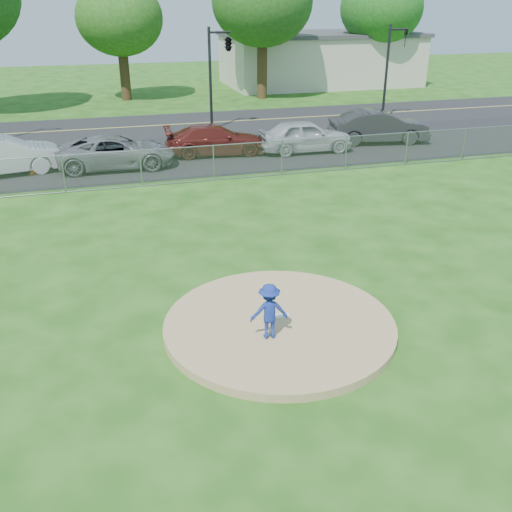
{
  "coord_description": "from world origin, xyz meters",
  "views": [
    {
      "loc": [
        -3.66,
        -10.86,
        7.11
      ],
      "look_at": [
        0.0,
        2.0,
        1.0
      ],
      "focal_mm": 40.0,
      "sensor_mm": 36.0,
      "label": 1
    }
  ],
  "objects": [
    {
      "name": "parked_car_white",
      "position": [
        -7.64,
        15.42,
        0.85
      ],
      "size": [
        5.33,
        2.75,
        1.67
      ],
      "primitive_type": "imported",
      "rotation": [
        0.0,
        0.0,
        1.77
      ],
      "color": "silver",
      "rests_on": "parking_lot"
    },
    {
      "name": "parked_car_gray",
      "position": [
        -2.81,
        15.13,
        0.73
      ],
      "size": [
        5.25,
        2.53,
        1.44
      ],
      "primitive_type": "imported",
      "rotation": [
        0.0,
        0.0,
        1.55
      ],
      "color": "slate",
      "rests_on": "parking_lot"
    },
    {
      "name": "pitcher",
      "position": [
        -0.43,
        -0.55,
        0.85
      ],
      "size": [
        0.87,
        0.55,
        1.29
      ],
      "primitive_type": "imported",
      "rotation": [
        0.0,
        0.0,
        3.06
      ],
      "color": "navy",
      "rests_on": "pitchers_mound"
    },
    {
      "name": "pitchers_mound",
      "position": [
        0.0,
        0.0,
        0.1
      ],
      "size": [
        5.4,
        5.4,
        0.2
      ],
      "primitive_type": "cylinder",
      "color": "tan",
      "rests_on": "ground"
    },
    {
      "name": "ground",
      "position": [
        0.0,
        10.0,
        0.0
      ],
      "size": [
        120.0,
        120.0,
        0.0
      ],
      "primitive_type": "plane",
      "color": "#1B4B10",
      "rests_on": "ground"
    },
    {
      "name": "parking_lot",
      "position": [
        0.0,
        16.5,
        0.01
      ],
      "size": [
        50.0,
        8.0,
        0.01
      ],
      "primitive_type": "cube",
      "color": "black",
      "rests_on": "ground"
    },
    {
      "name": "street",
      "position": [
        0.0,
        24.0,
        0.0
      ],
      "size": [
        60.0,
        7.0,
        0.01
      ],
      "primitive_type": "cube",
      "color": "black",
      "rests_on": "ground"
    },
    {
      "name": "parked_car_pearl",
      "position": [
        6.4,
        15.56,
        0.8
      ],
      "size": [
        4.69,
        2.01,
        1.58
      ],
      "primitive_type": "imported",
      "rotation": [
        0.0,
        0.0,
        1.54
      ],
      "color": "#B6B8BA",
      "rests_on": "parking_lot"
    },
    {
      "name": "commercial_building",
      "position": [
        16.0,
        38.0,
        2.16
      ],
      "size": [
        16.4,
        9.4,
        4.3
      ],
      "color": "#BFB6A3",
      "rests_on": "ground"
    },
    {
      "name": "parked_car_darkred",
      "position": [
        2.0,
        16.26,
        0.72
      ],
      "size": [
        5.05,
        2.36,
        1.43
      ],
      "primitive_type": "imported",
      "rotation": [
        0.0,
        0.0,
        1.5
      ],
      "color": "#591B16",
      "rests_on": "parking_lot"
    },
    {
      "name": "tree_center",
      "position": [
        -1.0,
        34.0,
        6.47
      ],
      "size": [
        6.16,
        6.16,
        9.84
      ],
      "color": "#362413",
      "rests_on": "ground"
    },
    {
      "name": "traffic_signal_center",
      "position": [
        3.97,
        22.0,
        4.61
      ],
      "size": [
        1.42,
        2.48,
        5.6
      ],
      "color": "black",
      "rests_on": "ground"
    },
    {
      "name": "pitching_rubber",
      "position": [
        0.0,
        0.2,
        0.22
      ],
      "size": [
        0.6,
        0.15,
        0.04
      ],
      "primitive_type": "cube",
      "color": "white",
      "rests_on": "pitchers_mound"
    },
    {
      "name": "traffic_cone",
      "position": [
        -6.4,
        15.14,
        0.32
      ],
      "size": [
        0.32,
        0.32,
        0.62
      ],
      "primitive_type": "cone",
      "color": "orange",
      "rests_on": "parking_lot"
    },
    {
      "name": "chain_link_fence",
      "position": [
        0.0,
        12.0,
        0.75
      ],
      "size": [
        40.0,
        0.06,
        1.5
      ],
      "primitive_type": "cube",
      "color": "gray",
      "rests_on": "ground"
    },
    {
      "name": "traffic_signal_right",
      "position": [
        14.24,
        22.0,
        3.36
      ],
      "size": [
        1.28,
        0.2,
        5.6
      ],
      "color": "black",
      "rests_on": "ground"
    },
    {
      "name": "parked_car_charcoal",
      "position": [
        10.81,
        16.34,
        0.85
      ],
      "size": [
        5.35,
        2.6,
        1.69
      ],
      "primitive_type": "imported",
      "rotation": [
        0.0,
        0.0,
        1.41
      ],
      "color": "#29282B",
      "rests_on": "parking_lot"
    }
  ]
}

